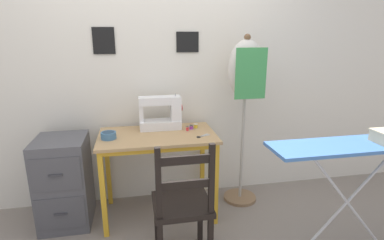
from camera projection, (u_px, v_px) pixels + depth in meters
The scene contains 13 objects.
ground_plane at pixel (163, 232), 2.51m from camera, with size 14.00×14.00×0.00m, color gray.
wall_back at pixel (152, 70), 2.78m from camera, with size 10.00×0.06×2.55m.
sewing_table at pixel (158, 146), 2.60m from camera, with size 1.00×0.59×0.77m.
sewing_machine at pixel (163, 114), 2.70m from camera, with size 0.39×0.17×0.32m.
fabric_bowl at pixel (109, 135), 2.46m from camera, with size 0.13×0.13×0.06m.
scissors at pixel (201, 136), 2.52m from camera, with size 0.13×0.09×0.01m.
thread_spool_near_machine at pixel (187, 129), 2.66m from camera, with size 0.03×0.03×0.04m.
thread_spool_mid_table at pixel (191, 127), 2.71m from camera, with size 0.04×0.04×0.04m.
thread_spool_far_edge at pixel (196, 126), 2.74m from camera, with size 0.04×0.04×0.04m.
wooden_chair at pixel (182, 206), 2.07m from camera, with size 0.40×0.38×0.94m.
filing_cabinet at pixel (64, 182), 2.56m from camera, with size 0.41×0.47×0.77m.
dress_form at pixel (245, 80), 2.70m from camera, with size 0.33×0.32×1.60m.
ironing_board at pixel (355, 150), 2.05m from camera, with size 1.21×0.31×0.89m.
Camera 1 is at (-0.17, -2.17, 1.58)m, focal length 28.00 mm.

